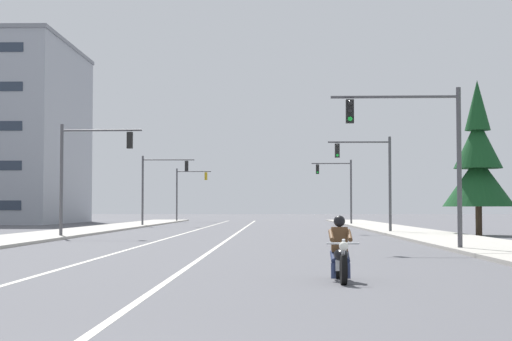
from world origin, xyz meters
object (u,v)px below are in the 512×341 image
object	(u,v)px
traffic_signal_mid_left	(158,180)
traffic_signal_far_left	(187,187)
traffic_signal_near_left	(85,163)
traffic_signal_near_right	(422,143)
traffic_signal_far_right	(340,183)
motorcycle_with_rider	(340,255)
conifer_tree_right_verge_far	(478,164)
traffic_signal_mid_right	(372,170)

from	to	relation	value
traffic_signal_mid_left	traffic_signal_far_left	size ratio (longest dim) A/B	1.00
traffic_signal_near_left	traffic_signal_near_right	bearing A→B (deg)	-39.19
traffic_signal_far_right	traffic_signal_far_left	xyz separation A→B (m)	(-16.44, 16.57, 0.02)
motorcycle_with_rider	conifer_tree_right_verge_far	distance (m)	31.54
traffic_signal_far_right	conifer_tree_right_verge_far	size ratio (longest dim) A/B	0.67
traffic_signal_far_right	traffic_signal_near_right	bearing A→B (deg)	-90.86
motorcycle_with_rider	traffic_signal_near_left	xyz separation A→B (m)	(-11.79, 25.51, 3.49)
traffic_signal_far_right	traffic_signal_far_left	size ratio (longest dim) A/B	1.00
traffic_signal_mid_left	traffic_signal_far_right	world-z (taller)	same
traffic_signal_near_right	traffic_signal_near_left	distance (m)	20.54
motorcycle_with_rider	traffic_signal_mid_right	distance (m)	34.12
traffic_signal_mid_right	traffic_signal_mid_left	xyz separation A→B (m)	(-16.54, 18.72, 0.04)
traffic_signal_mid_left	traffic_signal_near_left	bearing A→B (deg)	-90.21
traffic_signal_near_right	traffic_signal_mid_left	xyz separation A→B (m)	(-15.82, 39.80, -0.02)
traffic_signal_mid_left	conifer_tree_right_verge_far	size ratio (longest dim) A/B	0.67
traffic_signal_far_right	conifer_tree_right_verge_far	distance (m)	29.56
motorcycle_with_rider	traffic_signal_far_right	world-z (taller)	traffic_signal_far_right
traffic_signal_near_left	traffic_signal_mid_left	world-z (taller)	same
traffic_signal_mid_left	traffic_signal_near_right	bearing A→B (deg)	-68.31
traffic_signal_far_right	conifer_tree_right_verge_far	xyz separation A→B (m)	(5.74, -28.99, 0.18)
motorcycle_with_rider	traffic_signal_mid_right	world-z (taller)	traffic_signal_mid_right
traffic_signal_near_left	traffic_signal_mid_left	size ratio (longest dim) A/B	1.00
traffic_signal_mid_left	traffic_signal_far_left	world-z (taller)	same
motorcycle_with_rider	traffic_signal_far_left	distance (m)	76.04
traffic_signal_mid_left	traffic_signal_far_right	xyz separation A→B (m)	(16.51, 6.17, -0.05)
traffic_signal_near_right	traffic_signal_mid_right	bearing A→B (deg)	88.05
traffic_signal_far_left	conifer_tree_right_verge_far	bearing A→B (deg)	-64.05
traffic_signal_far_right	traffic_signal_near_left	bearing A→B (deg)	-116.73
conifer_tree_right_verge_far	traffic_signal_mid_left	bearing A→B (deg)	134.27
traffic_signal_near_left	traffic_signal_far_left	xyz separation A→B (m)	(0.18, 49.56, -0.03)
traffic_signal_near_left	traffic_signal_far_left	bearing A→B (deg)	89.80
traffic_signal_near_right	traffic_signal_far_left	size ratio (longest dim) A/B	1.00
traffic_signal_mid_left	conifer_tree_right_verge_far	world-z (taller)	conifer_tree_right_verge_far
motorcycle_with_rider	traffic_signal_mid_left	size ratio (longest dim) A/B	0.35
conifer_tree_right_verge_far	traffic_signal_near_right	bearing A→B (deg)	-110.74
traffic_signal_mid_left	traffic_signal_mid_right	bearing A→B (deg)	-48.54
traffic_signal_mid_left	conifer_tree_right_verge_far	xyz separation A→B (m)	(22.25, -22.83, 0.13)
traffic_signal_near_left	traffic_signal_mid_left	distance (m)	26.82
traffic_signal_mid_right	motorcycle_with_rider	bearing A→B (deg)	-98.21
traffic_signal_near_left	traffic_signal_far_right	size ratio (longest dim) A/B	1.00
traffic_signal_mid_left	motorcycle_with_rider	bearing A→B (deg)	-77.40
traffic_signal_mid_left	conifer_tree_right_verge_far	distance (m)	31.88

